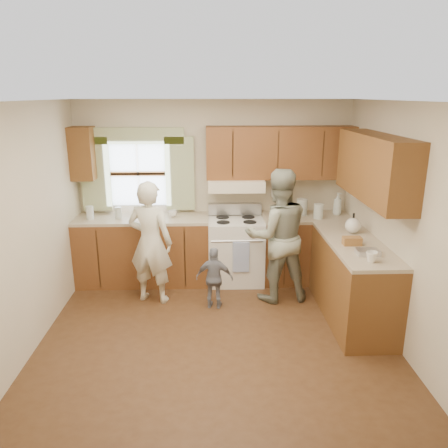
{
  "coord_description": "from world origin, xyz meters",
  "views": [
    {
      "loc": [
        -0.06,
        -4.33,
        2.56
      ],
      "look_at": [
        0.1,
        0.4,
        1.15
      ],
      "focal_mm": 35.0,
      "sensor_mm": 36.0,
      "label": 1
    }
  ],
  "objects_px": {
    "stove": "(236,249)",
    "woman_left": "(150,243)",
    "child": "(215,278)",
    "woman_right": "(278,236)"
  },
  "relations": [
    {
      "from": "stove",
      "to": "woman_left",
      "type": "distance_m",
      "value": 1.29
    },
    {
      "from": "woman_left",
      "to": "child",
      "type": "height_order",
      "value": "woman_left"
    },
    {
      "from": "woman_right",
      "to": "child",
      "type": "xyz_separation_m",
      "value": [
        -0.8,
        -0.24,
        -0.46
      ]
    },
    {
      "from": "woman_right",
      "to": "child",
      "type": "bearing_deg",
      "value": 8.88
    },
    {
      "from": "stove",
      "to": "woman_right",
      "type": "xyz_separation_m",
      "value": [
        0.49,
        -0.59,
        0.39
      ]
    },
    {
      "from": "woman_left",
      "to": "child",
      "type": "bearing_deg",
      "value": 179.97
    },
    {
      "from": "stove",
      "to": "woman_left",
      "type": "relative_size",
      "value": 0.68
    },
    {
      "from": "child",
      "to": "woman_right",
      "type": "bearing_deg",
      "value": -154.48
    },
    {
      "from": "stove",
      "to": "woman_left",
      "type": "xyz_separation_m",
      "value": [
        -1.11,
        -0.59,
        0.32
      ]
    },
    {
      "from": "stove",
      "to": "woman_right",
      "type": "bearing_deg",
      "value": -50.14
    }
  ]
}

